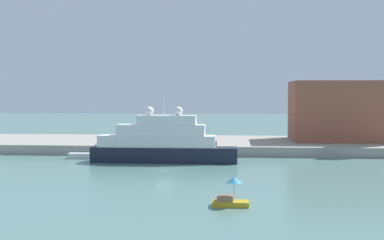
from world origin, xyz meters
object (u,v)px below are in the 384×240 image
Objects in this scene: small_motorboat at (230,197)px; work_barge at (81,156)px; harbor_building at (339,111)px; large_yacht at (162,143)px; parked_car at (109,141)px; person_figure at (137,138)px; mooring_bollard at (216,144)px.

work_barge is (-25.59, 33.88, -0.49)m from small_motorboat.
small_motorboat is 0.19× the size of harbor_building.
parked_car is (-11.42, 11.11, -0.77)m from large_yacht.
mooring_bollard is at bearing -24.66° from person_figure.
person_figure is 17.23m from mooring_bollard.
large_yacht is 32.45m from small_motorboat.
parked_car is 2.69× the size of person_figure.
large_yacht is 5.86× the size of work_barge.
work_barge is 8.43m from parked_car.
large_yacht is 1.25× the size of harbor_building.
large_yacht is 15.95m from parked_car.
large_yacht reaches higher than work_barge.
harbor_building reaches higher than small_motorboat.
small_motorboat reaches higher than work_barge.
work_barge is 23.64m from mooring_bollard.
parked_car is (-22.53, 41.52, 1.33)m from small_motorboat.
harbor_building reaches higher than work_barge.
parked_car is at bearing 68.18° from work_barge.
person_figure is at bearing 52.42° from parked_car.
parked_car is at bearing -166.72° from harbor_building.
large_yacht is 6.52× the size of small_motorboat.
parked_car is at bearing 135.81° from large_yacht.
work_barge is at bearing -111.82° from parked_car.
large_yacht is 28.56× the size of mooring_bollard.
person_figure is at bearing 113.86° from large_yacht.
harbor_building is at bearing 26.78° from mooring_bollard.
person_figure is (7.19, 13.01, 2.01)m from work_barge.
large_yacht is at bearing -44.19° from parked_car.
small_motorboat is at bearing -61.51° from parked_car.
small_motorboat is 47.26m from parked_car.
small_motorboat is 4.38× the size of mooring_bollard.
large_yacht is at bearing -132.02° from mooring_bollard.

